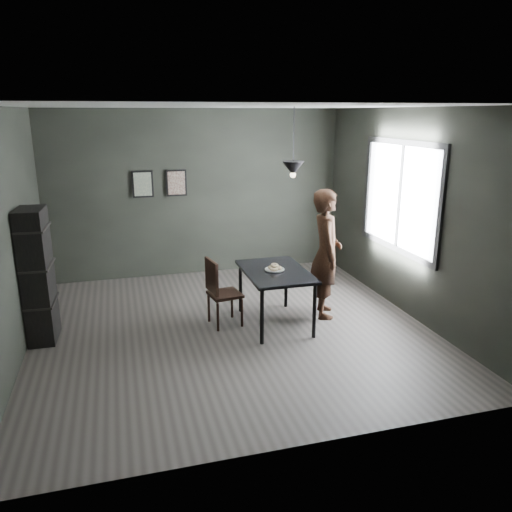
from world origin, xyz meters
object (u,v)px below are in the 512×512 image
object	(u,v)px
white_plate	(275,270)
woman	(326,254)
cafe_table	(275,276)
wood_chair	(219,288)
shelf_unit	(37,276)
pendant_lamp	(293,168)

from	to	relation	value
white_plate	woman	bearing A→B (deg)	9.10
woman	white_plate	bearing A→B (deg)	115.08
cafe_table	white_plate	world-z (taller)	white_plate
white_plate	wood_chair	distance (m)	0.77
woman	shelf_unit	bearing A→B (deg)	102.71
white_plate	woman	distance (m)	0.79
cafe_table	white_plate	bearing A→B (deg)	-170.57
white_plate	woman	size ratio (longest dim) A/B	0.13
shelf_unit	pendant_lamp	xyz separation A→B (m)	(3.17, -0.23, 1.22)
cafe_table	shelf_unit	world-z (taller)	shelf_unit
shelf_unit	white_plate	bearing A→B (deg)	-3.81
wood_chair	pendant_lamp	world-z (taller)	pendant_lamp
woman	pendant_lamp	xyz separation A→B (m)	(-0.51, -0.02, 1.17)
shelf_unit	woman	bearing A→B (deg)	-0.52
wood_chair	shelf_unit	distance (m)	2.22
woman	wood_chair	bearing A→B (deg)	104.79
wood_chair	pendant_lamp	bearing A→B (deg)	-12.68
shelf_unit	pendant_lamp	size ratio (longest dim) A/B	1.91
wood_chair	pendant_lamp	size ratio (longest dim) A/B	1.06
cafe_table	white_plate	xyz separation A→B (m)	(-0.01, -0.00, 0.08)
white_plate	wood_chair	bearing A→B (deg)	167.75
white_plate	cafe_table	bearing A→B (deg)	9.43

